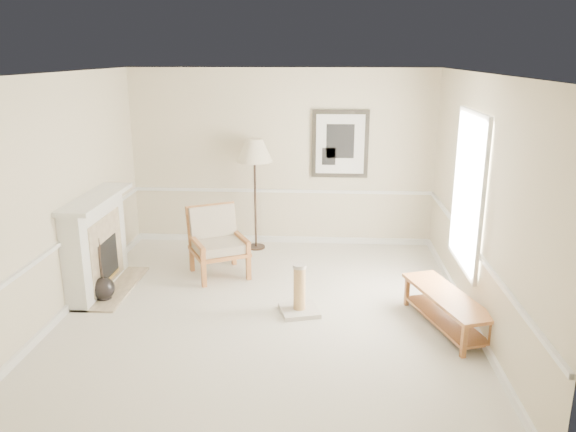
% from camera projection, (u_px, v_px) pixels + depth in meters
% --- Properties ---
extents(ground, '(5.50, 5.50, 0.00)m').
position_uv_depth(ground, '(266.00, 312.00, 7.01)').
color(ground, silver).
rests_on(ground, ground).
extents(room, '(5.04, 5.54, 2.92)m').
position_uv_depth(room, '(277.00, 164.00, 6.55)').
color(room, beige).
rests_on(room, ground).
extents(fireplace, '(0.64, 1.64, 1.31)m').
position_uv_depth(fireplace, '(97.00, 244.00, 7.55)').
color(fireplace, white).
rests_on(fireplace, ground).
extents(floor_vase, '(0.30, 0.30, 0.87)m').
position_uv_depth(floor_vase, '(103.00, 289.00, 7.31)').
color(floor_vase, black).
rests_on(floor_vase, ground).
extents(armchair, '(1.02, 1.04, 0.99)m').
position_uv_depth(armchair, '(217.00, 238.00, 8.14)').
color(armchair, '#A76E35').
rests_on(armchair, ground).
extents(floor_lamp, '(0.64, 0.64, 1.82)m').
position_uv_depth(floor_lamp, '(255.00, 154.00, 8.89)').
color(floor_lamp, black).
rests_on(floor_lamp, ground).
extents(bench, '(0.88, 1.53, 0.42)m').
position_uv_depth(bench, '(446.00, 305.00, 6.56)').
color(bench, '#A76E35').
rests_on(bench, ground).
extents(scratching_post, '(0.56, 0.56, 0.64)m').
position_uv_depth(scratching_post, '(299.00, 298.00, 6.95)').
color(scratching_post, beige).
rests_on(scratching_post, ground).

